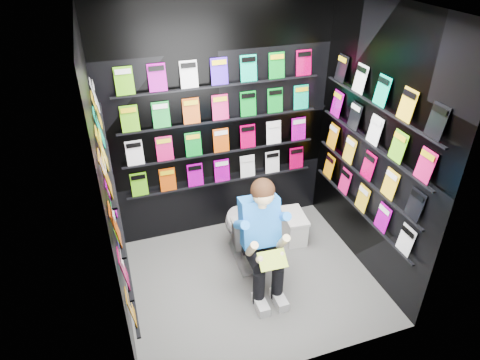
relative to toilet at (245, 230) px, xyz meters
name	(u,v)px	position (x,y,z in m)	size (l,w,h in m)	color
floor	(251,281)	(-0.06, -0.36, -0.37)	(2.40, 2.40, 0.00)	slate
ceiling	(256,7)	(-0.06, -0.36, 2.23)	(2.40, 2.40, 0.00)	white
wall_back	(220,124)	(-0.06, 0.64, 0.93)	(2.40, 0.04, 2.60)	black
wall_front	(305,241)	(-0.06, -1.36, 0.93)	(2.40, 0.04, 2.60)	black
wall_left	(107,194)	(-1.26, -0.36, 0.93)	(0.04, 2.00, 2.60)	black
wall_right	(374,148)	(1.14, -0.36, 0.93)	(0.04, 2.00, 2.60)	black
comics_back	(221,124)	(-0.06, 0.61, 0.94)	(2.10, 0.06, 1.37)	#CC4B0B
comics_left	(111,193)	(-1.23, -0.36, 0.94)	(0.06, 1.70, 1.37)	#CC4B0B
comics_right	(372,148)	(1.11, -0.36, 0.94)	(0.06, 1.70, 1.37)	#CC4B0B
toilet	(245,230)	(0.00, 0.00, 0.00)	(0.42, 0.75, 0.73)	white
longbox	(293,227)	(0.63, 0.14, -0.22)	(0.21, 0.39, 0.29)	silver
longbox_lid	(294,216)	(0.63, 0.14, -0.06)	(0.23, 0.41, 0.03)	silver
reader	(259,222)	(0.00, -0.38, 0.38)	(0.48, 0.71, 1.30)	blue
held_comic	(273,260)	(0.00, -0.73, 0.21)	(0.25, 0.01, 0.17)	green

